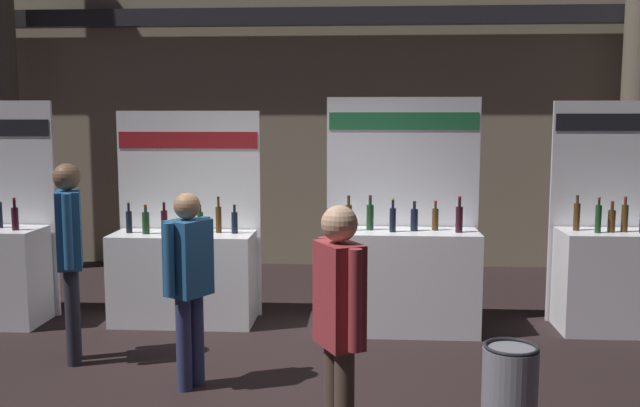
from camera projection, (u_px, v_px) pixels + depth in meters
name	position (u px, v px, depth m)	size (l,w,h in m)	color
ground_plane	(274.00, 384.00, 5.82)	(24.00, 24.00, 0.00)	black
hall_colonnade	(314.00, 43.00, 10.15)	(11.77, 1.09, 6.53)	gray
exhibitor_booth_1	(184.00, 268.00, 7.54)	(1.57, 0.66, 2.26)	white
exhibitor_booth_2	(403.00, 271.00, 7.24)	(1.60, 0.66, 2.40)	white
exhibitor_booth_3	(628.00, 271.00, 7.22)	(1.48, 0.66, 2.36)	white
trash_bin	(509.00, 396.00, 4.68)	(0.37, 0.37, 0.71)	slate
visitor_2	(70.00, 246.00, 6.22)	(0.32, 0.51, 1.79)	#23232D
visitor_3	(189.00, 274.00, 5.64)	(0.39, 0.43, 1.60)	navy
visitor_4	(339.00, 319.00, 4.28)	(0.34, 0.46, 1.68)	#47382D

